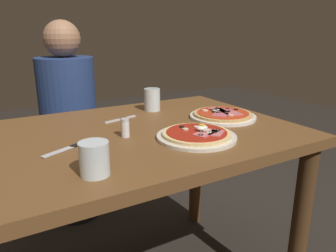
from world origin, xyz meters
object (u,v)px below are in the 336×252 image
(salt_shaker, at_px, (125,128))
(diner_person, at_px, (70,129))
(dining_table, at_px, (135,160))
(pizza_foreground, at_px, (197,135))
(knife, at_px, (73,146))
(water_glass_far, at_px, (94,161))
(water_glass_near, at_px, (152,101))
(pizza_across_left, at_px, (223,115))
(fork, at_px, (118,120))

(salt_shaker, xyz_separation_m, diner_person, (-0.00, 0.85, -0.23))
(dining_table, bearing_deg, pizza_foreground, -50.89)
(dining_table, relative_size, pizza_foreground, 4.33)
(knife, bearing_deg, water_glass_far, -90.01)
(pizza_foreground, xyz_separation_m, water_glass_near, (0.05, 0.44, 0.03))
(pizza_across_left, height_order, water_glass_near, water_glass_near)
(pizza_across_left, height_order, water_glass_far, water_glass_far)
(pizza_foreground, height_order, pizza_across_left, pizza_foreground)
(dining_table, distance_m, diner_person, 0.81)
(dining_table, distance_m, water_glass_near, 0.36)
(pizza_across_left, distance_m, water_glass_near, 0.34)
(salt_shaker, bearing_deg, water_glass_near, 48.73)
(water_glass_near, xyz_separation_m, salt_shaker, (-0.26, -0.30, -0.01))
(pizza_across_left, relative_size, water_glass_near, 2.73)
(fork, bearing_deg, dining_table, -90.02)
(water_glass_far, relative_size, diner_person, 0.08)
(dining_table, relative_size, knife, 6.56)
(fork, height_order, salt_shaker, salt_shaker)
(dining_table, distance_m, knife, 0.28)
(dining_table, height_order, water_glass_far, water_glass_far)
(fork, distance_m, knife, 0.34)
(pizza_foreground, relative_size, water_glass_far, 3.09)
(water_glass_near, height_order, fork, water_glass_near)
(diner_person, bearing_deg, pizza_foreground, 102.15)
(water_glass_far, xyz_separation_m, fork, (0.25, 0.46, -0.04))
(pizza_across_left, height_order, knife, pizza_across_left)
(water_glass_far, distance_m, fork, 0.53)
(pizza_foreground, relative_size, knife, 1.52)
(dining_table, relative_size, salt_shaker, 18.04)
(dining_table, height_order, diner_person, diner_person)
(pizza_across_left, height_order, fork, pizza_across_left)
(water_glass_far, bearing_deg, diner_person, 80.39)
(water_glass_near, distance_m, salt_shaker, 0.40)
(knife, relative_size, salt_shaker, 2.75)
(dining_table, relative_size, water_glass_near, 11.70)
(water_glass_far, height_order, knife, water_glass_far)
(fork, height_order, knife, knife)
(pizza_across_left, xyz_separation_m, diner_person, (-0.47, 0.82, -0.21))
(pizza_foreground, xyz_separation_m, water_glass_far, (-0.40, -0.11, 0.03))
(dining_table, bearing_deg, fork, 89.98)
(diner_person, bearing_deg, water_glass_near, 115.78)
(diner_person, bearing_deg, fork, 95.43)
(pizza_across_left, height_order, salt_shaker, salt_shaker)
(knife, bearing_deg, dining_table, 13.64)
(water_glass_far, bearing_deg, salt_shaker, 52.61)
(pizza_across_left, relative_size, salt_shaker, 4.22)
(pizza_foreground, bearing_deg, dining_table, 129.11)
(pizza_across_left, distance_m, fork, 0.45)
(water_glass_far, relative_size, fork, 0.58)
(water_glass_far, bearing_deg, water_glass_near, 50.44)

